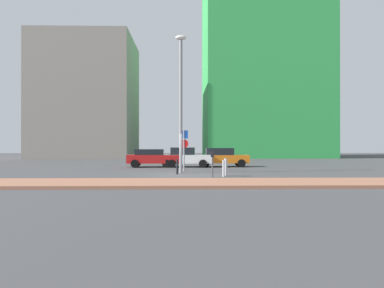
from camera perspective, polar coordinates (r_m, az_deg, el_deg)
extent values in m
plane|color=#424244|center=(21.86, -1.53, -4.81)|extent=(120.00, 120.00, 0.00)
cube|color=#9E664C|center=(16.44, -1.60, -6.09)|extent=(40.00, 3.50, 0.14)
cube|color=red|center=(29.60, -5.93, -2.33)|extent=(4.27, 1.79, 0.67)
cube|color=black|center=(29.61, -6.63, -1.25)|extent=(2.27, 1.61, 0.45)
cylinder|color=black|center=(30.42, -3.12, -2.90)|extent=(0.64, 0.23, 0.64)
cylinder|color=black|center=(28.71, -3.16, -3.06)|extent=(0.64, 0.23, 0.64)
cylinder|color=black|center=(30.58, -8.54, -2.89)|extent=(0.64, 0.23, 0.64)
cylinder|color=black|center=(28.89, -8.89, -3.04)|extent=(0.64, 0.23, 0.64)
cube|color=white|center=(29.56, -1.04, -2.33)|extent=(4.37, 2.11, 0.67)
cube|color=black|center=(29.56, -1.42, -1.11)|extent=(1.97, 1.79, 0.59)
cylinder|color=black|center=(30.40, 1.80, -2.90)|extent=(0.66, 0.27, 0.64)
cylinder|color=black|center=(28.61, 1.72, -3.07)|extent=(0.66, 0.27, 0.64)
cylinder|color=black|center=(30.60, -3.61, -2.89)|extent=(0.66, 0.27, 0.64)
cylinder|color=black|center=(28.83, -4.03, -3.05)|extent=(0.66, 0.27, 0.64)
cube|color=orange|center=(30.00, 4.76, -2.32)|extent=(4.20, 1.67, 0.64)
cube|color=black|center=(29.96, 4.30, -1.17)|extent=(2.20, 1.54, 0.56)
cylinder|color=black|center=(31.02, 7.22, -2.85)|extent=(0.64, 0.22, 0.64)
cylinder|color=black|center=(29.38, 7.70, -3.00)|extent=(0.64, 0.22, 0.64)
cylinder|color=black|center=(30.72, 1.94, -2.88)|extent=(0.64, 0.22, 0.64)
cylinder|color=black|center=(29.06, 2.13, -3.03)|extent=(0.64, 0.22, 0.64)
cylinder|color=gray|center=(24.77, -1.27, -1.03)|extent=(0.10, 0.10, 2.79)
cube|color=#1447B7|center=(24.78, -1.27, 1.49)|extent=(0.55, 0.08, 0.55)
cylinder|color=red|center=(24.77, -1.27, 0.04)|extent=(0.60, 0.08, 0.60)
cylinder|color=#4C4C51|center=(19.95, 3.20, -3.63)|extent=(0.08, 0.08, 1.12)
cube|color=black|center=(19.92, 3.20, -1.62)|extent=(0.18, 0.14, 0.28)
cylinder|color=gray|center=(23.28, -1.75, 5.86)|extent=(0.20, 0.20, 8.43)
ellipsoid|color=silver|center=(24.14, -1.75, 16.22)|extent=(0.70, 0.36, 0.30)
cylinder|color=#B7B7BC|center=(21.28, 5.28, -3.60)|extent=(0.17, 0.17, 0.99)
cylinder|color=black|center=(22.19, -2.32, -3.55)|extent=(0.12, 0.12, 0.92)
cylinder|color=#B7B7BC|center=(20.60, 4.94, -3.79)|extent=(0.13, 0.13, 0.93)
cube|color=green|center=(57.50, 10.91, 12.34)|extent=(17.44, 14.33, 28.46)
cube|color=gray|center=(53.94, -15.95, 6.76)|extent=(12.95, 12.65, 16.55)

